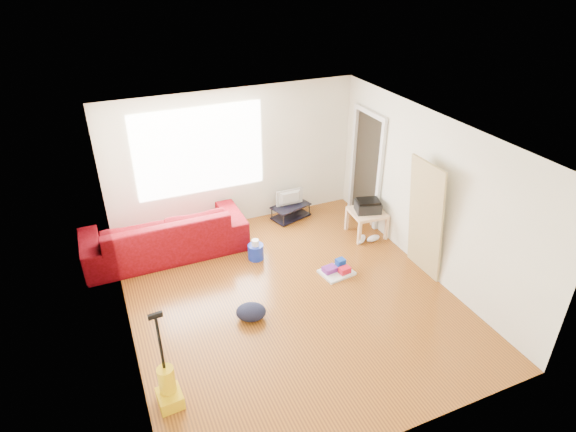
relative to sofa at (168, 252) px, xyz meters
name	(u,v)px	position (x,y,z in m)	size (l,w,h in m)	color
room	(292,219)	(1.50, -1.80, 1.25)	(4.51, 5.01, 2.51)	brown
sofa	(168,252)	(0.00, 0.00, 0.00)	(2.62, 1.03, 0.77)	#4E0201
tv_stand	(291,211)	(2.39, 0.27, 0.14)	(0.79, 0.59, 0.26)	black
tv	(291,198)	(2.39, 0.27, 0.42)	(0.53, 0.07, 0.30)	black
side_table	(367,215)	(3.38, -0.82, 0.39)	(0.62, 0.62, 0.47)	tan
printer	(368,206)	(3.38, -0.82, 0.58)	(0.49, 0.42, 0.22)	black
bucket	(256,258)	(1.31, -0.76, 0.00)	(0.26, 0.26, 0.26)	#152EBD
toilet_paper	(256,249)	(1.31, -0.77, 0.18)	(0.12, 0.12, 0.11)	white
cleaning_tray	(337,270)	(2.35, -1.65, 0.05)	(0.54, 0.46, 0.18)	white
backpack	(251,318)	(0.75, -2.12, 0.00)	(0.42, 0.33, 0.23)	black
sneakers	(367,239)	(3.28, -1.04, 0.06)	(0.48, 0.27, 0.11)	silver
vacuum	(168,388)	(-0.57, -3.08, 0.23)	(0.28, 0.32, 1.26)	#E4B60A
door_panel	(417,270)	(3.56, -2.10, 0.00)	(0.04, 0.75, 1.88)	tan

